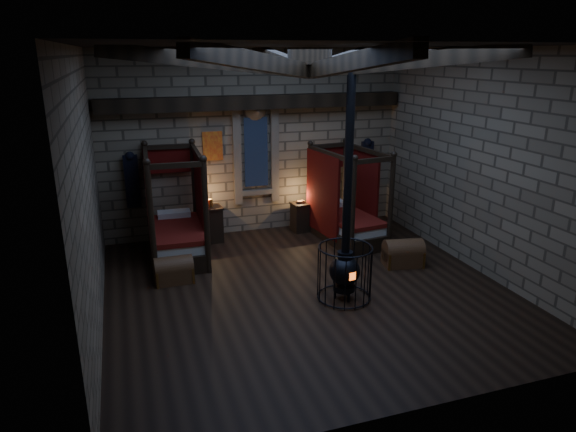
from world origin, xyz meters
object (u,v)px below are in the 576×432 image
object	(u,v)px
bed_left	(177,231)
trunk_right	(403,254)
stove	(345,267)
bed_right	(345,218)
trunk_left	(174,270)

from	to	relation	value
bed_left	trunk_right	xyz separation A→B (m)	(4.24, -1.97, -0.30)
bed_left	stove	size ratio (longest dim) A/B	0.55
trunk_right	stove	size ratio (longest dim) A/B	0.21
bed_right	stove	distance (m)	3.02
bed_left	trunk_right	size ratio (longest dim) A/B	2.64
bed_right	stove	bearing A→B (deg)	-121.75
bed_right	trunk_right	size ratio (longest dim) A/B	2.51
bed_left	bed_right	distance (m)	3.77
trunk_right	stove	xyz separation A→B (m)	(-1.73, -0.98, 0.35)
trunk_left	stove	bearing A→B (deg)	-31.31
trunk_left	trunk_right	xyz separation A→B (m)	(4.46, -0.64, 0.02)
trunk_left	stove	world-z (taller)	stove
trunk_left	trunk_right	world-z (taller)	trunk_right
bed_left	stove	bearing A→B (deg)	-47.45
bed_left	stove	distance (m)	3.87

